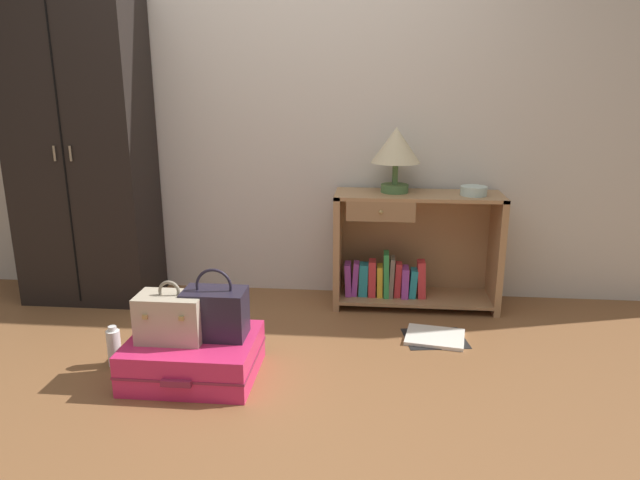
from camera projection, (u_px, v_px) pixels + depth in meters
The scene contains 11 objects.
ground_plane at pixel (251, 400), 2.62m from camera, with size 9.00×9.00×0.00m, color brown.
back_wall at pixel (294, 97), 3.71m from camera, with size 6.40×0.10×2.60m, color beige.
wardrobe at pixel (82, 149), 3.63m from camera, with size 0.81×0.47×1.97m.
bookshelf at pixel (409, 252), 3.66m from camera, with size 1.03×0.37×0.73m.
table_lamp at pixel (396, 148), 3.51m from camera, with size 0.30×0.30×0.40m.
bowl at pixel (474, 191), 3.48m from camera, with size 0.16×0.16×0.06m, color silver.
suitcase_large at pixel (194, 357), 2.81m from camera, with size 0.62×0.52×0.20m.
train_case at pixel (171, 317), 2.74m from camera, with size 0.31×0.20×0.30m.
handbag at pixel (215, 312), 2.77m from camera, with size 0.30×0.19×0.35m.
bottle at pixel (114, 347), 2.91m from camera, with size 0.07×0.07×0.21m.
open_book_on_floor at pixel (435, 337), 3.24m from camera, with size 0.38×0.33×0.02m.
Camera 1 is at (0.54, -2.28, 1.40)m, focal length 32.29 mm.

